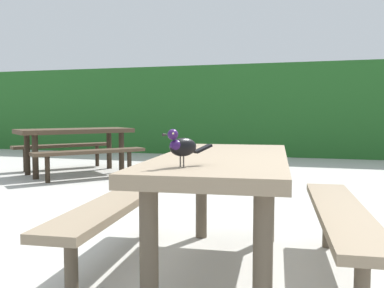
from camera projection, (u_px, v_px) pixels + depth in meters
hedge_wall at (298, 110)px, 10.33m from camera, size 28.00×2.19×2.12m
picnic_table_foreground at (224, 185)px, 2.60m from camera, size 1.82×1.86×0.74m
bird_grackle at (181, 146)px, 2.01m from camera, size 0.19×0.24×0.18m
picnic_table_mid_right at (75, 140)px, 6.89m from camera, size 2.39×2.39×0.74m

